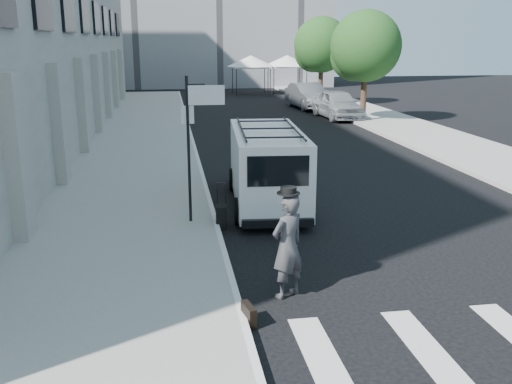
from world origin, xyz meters
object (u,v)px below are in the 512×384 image
object	(u,v)px
businessman	(288,246)
briefcase	(249,315)
suitcase	(221,216)
cargo_van	(267,166)
parked_car_c	(311,95)
parked_car_a	(338,104)
parked_car_b	(308,96)

from	to	relation	value
businessman	briefcase	world-z (taller)	businessman
suitcase	cargo_van	distance (m)	2.55
briefcase	parked_car_c	distance (m)	31.73
briefcase	parked_car_a	world-z (taller)	parked_car_a
briefcase	cargo_van	world-z (taller)	cargo_van
suitcase	cargo_van	bearing A→B (deg)	60.67
businessman	briefcase	bearing A→B (deg)	16.54
businessman	suitcase	bearing A→B (deg)	-111.27
suitcase	briefcase	bearing A→B (deg)	-82.92
cargo_van	parked_car_b	bearing A→B (deg)	77.35
cargo_van	parked_car_c	world-z (taller)	cargo_van
briefcase	parked_car_b	size ratio (longest dim) A/B	0.09
cargo_van	parked_car_c	xyz separation A→B (m)	(7.21, 23.61, -0.35)
cargo_van	suitcase	bearing A→B (deg)	-122.73
businessman	cargo_van	bearing A→B (deg)	-128.83
parked_car_b	businessman	bearing A→B (deg)	-109.79
suitcase	parked_car_b	world-z (taller)	parked_car_b
businessman	parked_car_a	bearing A→B (deg)	-141.27
businessman	briefcase	distance (m)	1.48
parked_car_c	businessman	bearing A→B (deg)	-106.13
businessman	parked_car_b	bearing A→B (deg)	-137.09
suitcase	parked_car_b	size ratio (longest dim) A/B	0.22
businessman	cargo_van	world-z (taller)	cargo_van
parked_car_a	parked_car_c	xyz separation A→B (m)	(0.06, 6.59, -0.09)
briefcase	parked_car_a	distance (m)	25.44
businessman	briefcase	xyz separation A→B (m)	(-0.83, -0.95, -0.78)
briefcase	cargo_van	distance (m)	7.11
parked_car_a	parked_car_c	size ratio (longest dim) A/B	0.96
cargo_van	parked_car_a	size ratio (longest dim) A/B	1.15
cargo_van	parked_car_b	world-z (taller)	cargo_van
briefcase	parked_car_c	xyz separation A→B (m)	(8.70, 30.51, 0.57)
briefcase	businessman	bearing A→B (deg)	36.90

